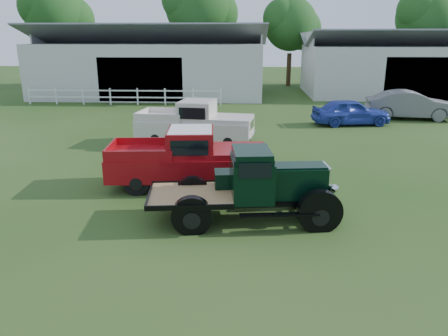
# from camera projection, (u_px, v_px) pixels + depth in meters

# --- Properties ---
(ground) EXTENTS (120.00, 120.00, 0.00)m
(ground) POSITION_uv_depth(u_px,v_px,m) (215.00, 216.00, 12.22)
(ground) COLOR #1D4310
(shed_left) EXTENTS (18.80, 10.20, 5.60)m
(shed_left) POSITION_uv_depth(u_px,v_px,m) (153.00, 61.00, 36.57)
(shed_left) COLOR silver
(shed_left) RESTS_ON ground
(shed_right) EXTENTS (16.80, 9.20, 5.20)m
(shed_right) POSITION_uv_depth(u_px,v_px,m) (404.00, 63.00, 36.57)
(shed_right) COLOR silver
(shed_right) RESTS_ON ground
(fence_rail) EXTENTS (14.20, 0.16, 1.20)m
(fence_rail) POSITION_uv_depth(u_px,v_px,m) (124.00, 96.00, 31.53)
(fence_rail) COLOR white
(fence_rail) RESTS_ON ground
(tree_a) EXTENTS (6.30, 6.30, 10.50)m
(tree_a) POSITION_uv_depth(u_px,v_px,m) (56.00, 31.00, 43.07)
(tree_a) COLOR #204E1B
(tree_a) RESTS_ON ground
(tree_b) EXTENTS (6.90, 6.90, 11.50)m
(tree_b) POSITION_uv_depth(u_px,v_px,m) (198.00, 26.00, 43.20)
(tree_b) COLOR #204E1B
(tree_b) RESTS_ON ground
(tree_c) EXTENTS (5.40, 5.40, 9.00)m
(tree_c) POSITION_uv_depth(u_px,v_px,m) (290.00, 39.00, 42.18)
(tree_c) COLOR #204E1B
(tree_c) RESTS_ON ground
(tree_d) EXTENTS (6.00, 6.00, 10.00)m
(tree_d) POSITION_uv_depth(u_px,v_px,m) (424.00, 33.00, 42.36)
(tree_d) COLOR #204E1B
(tree_d) RESTS_ON ground
(vintage_flatbed) EXTENTS (5.20, 2.51, 1.99)m
(vintage_flatbed) POSITION_uv_depth(u_px,v_px,m) (248.00, 185.00, 11.71)
(vintage_flatbed) COLOR black
(vintage_flatbed) RESTS_ON ground
(red_pickup) EXTENTS (5.53, 2.48, 1.96)m
(red_pickup) POSITION_uv_depth(u_px,v_px,m) (188.00, 157.00, 14.42)
(red_pickup) COLOR maroon
(red_pickup) RESTS_ON ground
(white_pickup) EXTENTS (5.66, 2.82, 1.99)m
(white_pickup) POSITION_uv_depth(u_px,v_px,m) (195.00, 123.00, 19.93)
(white_pickup) COLOR beige
(white_pickup) RESTS_ON ground
(misc_car_blue) EXTENTS (4.47, 2.30, 1.45)m
(misc_car_blue) POSITION_uv_depth(u_px,v_px,m) (351.00, 112.00, 24.46)
(misc_car_blue) COLOR #283FA6
(misc_car_blue) RESTS_ON ground
(misc_car_grey) EXTENTS (5.27, 2.39, 1.68)m
(misc_car_grey) POSITION_uv_depth(u_px,v_px,m) (410.00, 105.00, 26.13)
(misc_car_grey) COLOR #616161
(misc_car_grey) RESTS_ON ground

